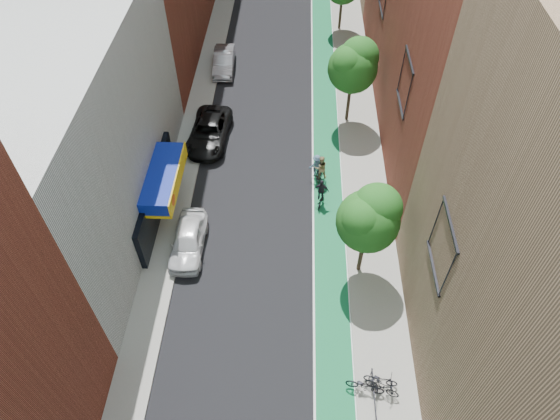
# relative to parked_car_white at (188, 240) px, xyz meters

# --- Properties ---
(bike_lane) EXTENTS (2.00, 68.00, 0.01)m
(bike_lane) POSITION_rel_parked_car_white_xyz_m (8.49, 14.79, -0.80)
(bike_lane) COLOR #12682C
(bike_lane) RESTS_ON ground
(sidewalk_left) EXTENTS (2.00, 68.00, 0.15)m
(sidewalk_left) POSITION_rel_parked_car_white_xyz_m (-1.51, 14.79, -0.73)
(sidewalk_left) COLOR gray
(sidewalk_left) RESTS_ON ground
(sidewalk_right) EXTENTS (3.00, 68.00, 0.15)m
(sidewalk_right) POSITION_rel_parked_car_white_xyz_m (10.99, 14.79, -0.73)
(sidewalk_right) COLOR gray
(sidewalk_right) RESTS_ON ground
(building_left_white) EXTENTS (8.00, 20.00, 12.00)m
(building_left_white) POSITION_rel_parked_car_white_xyz_m (-6.51, 2.79, 5.20)
(building_left_white) COLOR silver
(building_left_white) RESTS_ON ground
(tree_near) EXTENTS (3.40, 3.36, 6.42)m
(tree_near) POSITION_rel_parked_car_white_xyz_m (10.14, -1.19, 3.85)
(tree_near) COLOR #332619
(tree_near) RESTS_ON ground
(tree_mid) EXTENTS (3.55, 3.53, 6.74)m
(tree_mid) POSITION_rel_parked_car_white_xyz_m (10.14, 12.81, 4.09)
(tree_mid) COLOR #332619
(tree_mid) RESTS_ON ground
(parked_car_white) EXTENTS (1.90, 4.71, 1.60)m
(parked_car_white) POSITION_rel_parked_car_white_xyz_m (0.00, 0.00, 0.00)
(parked_car_white) COLOR silver
(parked_car_white) RESTS_ON ground
(parked_car_black) EXTENTS (3.04, 5.96, 1.61)m
(parked_car_black) POSITION_rel_parked_car_white_xyz_m (-0.11, 10.09, 0.00)
(parked_car_black) COLOR black
(parked_car_black) RESTS_ON ground
(parked_car_silver) EXTENTS (1.88, 4.83, 1.57)m
(parked_car_silver) POSITION_rel_parked_car_white_xyz_m (-0.11, 19.56, -0.02)
(parked_car_silver) COLOR #9A9CA2
(parked_car_silver) RESTS_ON ground
(cyclist_lane_near) EXTENTS (0.99, 1.87, 2.16)m
(cyclist_lane_near) POSITION_rel_parked_car_white_xyz_m (7.95, 6.06, 0.11)
(cyclist_lane_near) COLOR black
(cyclist_lane_near) RESTS_ON ground
(cyclist_lane_mid) EXTENTS (1.04, 1.63, 2.01)m
(cyclist_lane_mid) POSITION_rel_parked_car_white_xyz_m (7.97, 4.03, -0.01)
(cyclist_lane_mid) COLOR black
(cyclist_lane_mid) RESTS_ON ground
(cyclist_lane_far) EXTENTS (1.14, 1.57, 1.95)m
(cyclist_lane_far) POSITION_rel_parked_car_white_xyz_m (7.69, 6.42, 0.09)
(cyclist_lane_far) COLOR black
(cyclist_lane_far) RESTS_ON ground
(parked_bike_near) EXTENTS (1.73, 0.88, 0.87)m
(parked_bike_near) POSITION_rel_parked_car_white_xyz_m (10.68, -8.04, -0.22)
(parked_bike_near) COLOR black
(parked_bike_near) RESTS_ON sidewalk_right
(parked_bike_mid) EXTENTS (1.76, 1.13, 1.03)m
(parked_bike_mid) POSITION_rel_parked_car_white_xyz_m (10.71, -8.46, -0.14)
(parked_bike_mid) COLOR black
(parked_bike_mid) RESTS_ON sidewalk_right
(parked_bike_far) EXTENTS (1.98, 1.05, 0.99)m
(parked_bike_far) POSITION_rel_parked_car_white_xyz_m (9.89, -8.40, -0.16)
(parked_bike_far) COLOR black
(parked_bike_far) RESTS_ON sidewalk_right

